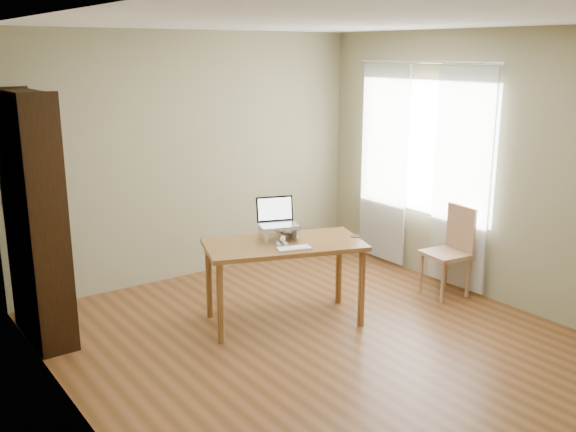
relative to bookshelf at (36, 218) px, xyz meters
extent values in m
cube|color=#553516|center=(1.83, -1.55, -1.06)|extent=(4.00, 4.50, 0.02)
cube|color=white|center=(1.83, -1.55, 1.56)|extent=(4.00, 4.50, 0.02)
cube|color=#908C61|center=(1.83, 0.71, 0.25)|extent=(4.00, 0.02, 2.60)
cube|color=#908C61|center=(-0.18, -1.55, 0.25)|extent=(0.02, 4.50, 2.60)
cube|color=#908C61|center=(3.84, -1.55, 0.25)|extent=(0.02, 4.50, 2.60)
cube|color=white|center=(3.81, -0.75, 0.35)|extent=(0.01, 1.80, 1.40)
cube|color=black|center=(-0.01, -0.43, 0.00)|extent=(0.30, 0.04, 2.10)
cube|color=black|center=(-0.01, 0.43, 0.00)|extent=(0.30, 0.04, 2.10)
cube|color=black|center=(-0.15, 0.00, 0.00)|extent=(0.02, 0.90, 2.10)
cube|color=black|center=(-0.01, 0.00, -1.02)|extent=(0.30, 0.84, 0.02)
cube|color=black|center=(0.02, 0.00, -0.85)|extent=(0.20, 0.78, 0.28)
cube|color=black|center=(-0.01, 0.00, -0.68)|extent=(0.30, 0.84, 0.03)
cube|color=black|center=(0.02, 0.00, -0.51)|extent=(0.20, 0.78, 0.28)
cube|color=black|center=(-0.01, 0.00, -0.34)|extent=(0.30, 0.84, 0.02)
cube|color=black|center=(0.02, 0.00, -0.17)|extent=(0.20, 0.78, 0.28)
cube|color=black|center=(-0.01, 0.00, 0.00)|extent=(0.30, 0.84, 0.02)
cube|color=black|center=(0.02, 0.00, 0.17)|extent=(0.20, 0.78, 0.28)
cube|color=black|center=(-0.01, 0.00, 0.34)|extent=(0.30, 0.84, 0.02)
cube|color=black|center=(0.02, 0.00, 0.51)|extent=(0.20, 0.78, 0.28)
cube|color=black|center=(-0.01, 0.00, 0.68)|extent=(0.30, 0.84, 0.02)
cube|color=black|center=(0.02, 0.00, 0.85)|extent=(0.20, 0.78, 0.28)
cube|color=black|center=(-0.01, 0.00, 1.02)|extent=(0.30, 0.84, 0.03)
cube|color=silver|center=(3.75, -1.30, 0.10)|extent=(0.03, 0.70, 2.20)
cube|color=silver|center=(3.75, -0.20, 0.10)|extent=(0.03, 0.70, 2.20)
cylinder|color=silver|center=(3.75, -0.75, 1.23)|extent=(0.03, 1.90, 0.03)
cube|color=brown|center=(1.84, -0.95, -0.32)|extent=(1.54, 1.12, 0.04)
cylinder|color=brown|center=(1.21, -0.66, -0.70)|extent=(0.06, 0.06, 0.71)
cylinder|color=brown|center=(2.47, -0.66, -0.70)|extent=(0.06, 0.06, 0.71)
cylinder|color=brown|center=(1.21, -1.23, -0.70)|extent=(0.06, 0.06, 0.71)
cylinder|color=brown|center=(2.47, -1.23, -0.70)|extent=(0.06, 0.06, 0.71)
cube|color=silver|center=(1.70, -0.87, -0.24)|extent=(0.03, 0.25, 0.12)
cube|color=silver|center=(1.99, -0.87, -0.24)|extent=(0.03, 0.25, 0.12)
cube|color=silver|center=(1.84, -0.87, -0.17)|extent=(0.32, 0.25, 0.01)
cube|color=silver|center=(1.84, -0.87, -0.16)|extent=(0.40, 0.34, 0.02)
cube|color=black|center=(1.84, -0.73, -0.04)|extent=(0.33, 0.16, 0.22)
cube|color=white|center=(1.84, -0.74, -0.04)|extent=(0.30, 0.14, 0.19)
cube|color=silver|center=(1.79, -1.17, -0.29)|extent=(0.33, 0.22, 0.02)
cube|color=white|center=(1.79, -1.17, -0.28)|extent=(0.30, 0.19, 0.00)
cylinder|color=brown|center=(2.48, -1.18, -0.30)|extent=(0.09, 0.09, 0.01)
ellipsoid|color=#463C37|center=(1.82, -0.84, -0.23)|extent=(0.18, 0.40, 0.14)
ellipsoid|color=#463C37|center=(1.82, -0.73, -0.24)|extent=(0.16, 0.17, 0.13)
ellipsoid|color=#463C37|center=(1.82, -1.03, -0.21)|extent=(0.11, 0.10, 0.10)
ellipsoid|color=silver|center=(1.82, -0.99, -0.25)|extent=(0.10, 0.10, 0.09)
sphere|color=silver|center=(1.82, -1.06, -0.23)|extent=(0.05, 0.05, 0.05)
cone|color=#463C37|center=(1.79, -1.02, -0.16)|extent=(0.03, 0.04, 0.04)
cone|color=#463C37|center=(1.85, -1.02, -0.16)|extent=(0.03, 0.04, 0.04)
cylinder|color=silver|center=(1.79, -1.04, -0.28)|extent=(0.03, 0.10, 0.03)
cylinder|color=silver|center=(1.85, -1.04, -0.28)|extent=(0.03, 0.10, 0.03)
cylinder|color=#463C37|center=(1.91, -0.71, -0.28)|extent=(0.14, 0.22, 0.03)
cube|color=#9E7655|center=(3.53, -1.35, -0.62)|extent=(0.45, 0.45, 0.04)
cylinder|color=#9E7655|center=(3.37, -1.51, -0.84)|extent=(0.04, 0.04, 0.43)
cylinder|color=#9E7655|center=(3.69, -1.51, -0.84)|extent=(0.04, 0.04, 0.43)
cylinder|color=#9E7655|center=(3.37, -1.18, -0.84)|extent=(0.04, 0.04, 0.43)
cylinder|color=#9E7655|center=(3.69, -1.18, -0.84)|extent=(0.04, 0.04, 0.43)
cube|color=#9E7655|center=(3.71, -1.35, -0.39)|extent=(0.08, 0.38, 0.47)
camera|label=1|loc=(-1.29, -5.37, 1.34)|focal=40.00mm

